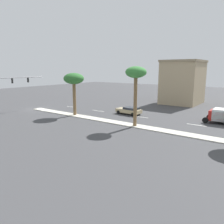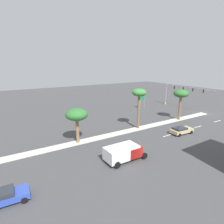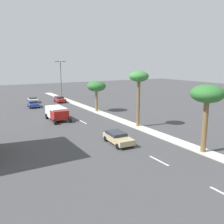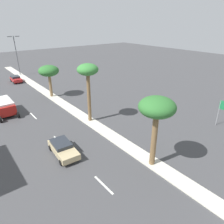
{
  "view_description": "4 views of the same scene",
  "coord_description": "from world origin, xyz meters",
  "px_view_note": "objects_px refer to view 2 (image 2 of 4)",
  "views": [
    {
      "loc": [
        26.57,
        38.52,
        8.07
      ],
      "look_at": [
        3.34,
        21.5,
        2.4
      ],
      "focal_mm": 35.28,
      "sensor_mm": 36.0,
      "label": 1
    },
    {
      "loc": [
        -28.45,
        47.76,
        13.21
      ],
      "look_at": [
        2.8,
        28.0,
        3.68
      ],
      "focal_mm": 30.17,
      "sensor_mm": 36.0,
      "label": 2
    },
    {
      "loc": [
        -21.48,
        -5.95,
        9.63
      ],
      "look_at": [
        -1.36,
        28.38,
        1.52
      ],
      "focal_mm": 39.26,
      "sensor_mm": 36.0,
      "label": 3
    },
    {
      "loc": [
        -14.08,
        -0.31,
        13.66
      ],
      "look_at": [
        1.07,
        19.09,
        2.64
      ],
      "focal_mm": 33.13,
      "sensor_mm": 36.0,
      "label": 4
    }
  ],
  "objects_px": {
    "traffic_signal_gantry": "(177,92)",
    "palm_tree_trailing": "(181,95)",
    "sedan_tan_left": "(181,130)",
    "sedan_blue_outboard": "(6,196)",
    "box_truck": "(124,152)",
    "palm_tree_outboard": "(139,95)",
    "palm_tree_rear": "(77,115)",
    "directional_road_sign": "(142,100)"
  },
  "relations": [
    {
      "from": "traffic_signal_gantry",
      "to": "directional_road_sign",
      "type": "xyz_separation_m",
      "value": [
        3.82,
        10.8,
        -1.89
      ]
    },
    {
      "from": "palm_tree_outboard",
      "to": "palm_tree_rear",
      "type": "bearing_deg",
      "value": 90.87
    },
    {
      "from": "palm_tree_outboard",
      "to": "box_truck",
      "type": "relative_size",
      "value": 1.4
    },
    {
      "from": "directional_road_sign",
      "to": "palm_tree_trailing",
      "type": "relative_size",
      "value": 0.51
    },
    {
      "from": "sedan_blue_outboard",
      "to": "directional_road_sign",
      "type": "bearing_deg",
      "value": -58.29
    },
    {
      "from": "palm_tree_trailing",
      "to": "sedan_blue_outboard",
      "type": "relative_size",
      "value": 1.81
    },
    {
      "from": "directional_road_sign",
      "to": "sedan_blue_outboard",
      "type": "height_order",
      "value": "directional_road_sign"
    },
    {
      "from": "palm_tree_trailing",
      "to": "box_truck",
      "type": "xyz_separation_m",
      "value": [
        -8.86,
        22.67,
        -4.93
      ]
    },
    {
      "from": "directional_road_sign",
      "to": "palm_tree_rear",
      "type": "xyz_separation_m",
      "value": [
        -13.61,
        26.33,
        2.22
      ]
    },
    {
      "from": "sedan_blue_outboard",
      "to": "box_truck",
      "type": "bearing_deg",
      "value": -87.48
    },
    {
      "from": "sedan_tan_left",
      "to": "box_truck",
      "type": "height_order",
      "value": "box_truck"
    },
    {
      "from": "palm_tree_trailing",
      "to": "sedan_tan_left",
      "type": "distance_m",
      "value": 11.1
    },
    {
      "from": "directional_road_sign",
      "to": "palm_tree_trailing",
      "type": "bearing_deg",
      "value": 178.21
    },
    {
      "from": "directional_road_sign",
      "to": "box_truck",
      "type": "bearing_deg",
      "value": 134.45
    },
    {
      "from": "sedan_tan_left",
      "to": "box_truck",
      "type": "xyz_separation_m",
      "value": [
        -2.49,
        15.4,
        0.52
      ]
    },
    {
      "from": "palm_tree_rear",
      "to": "sedan_blue_outboard",
      "type": "xyz_separation_m",
      "value": [
        -9.7,
        11.38,
        -4.21
      ]
    },
    {
      "from": "directional_road_sign",
      "to": "palm_tree_trailing",
      "type": "distance_m",
      "value": 14.23
    },
    {
      "from": "traffic_signal_gantry",
      "to": "sedan_tan_left",
      "type": "bearing_deg",
      "value": 131.47
    },
    {
      "from": "traffic_signal_gantry",
      "to": "palm_tree_rear",
      "type": "height_order",
      "value": "traffic_signal_gantry"
    },
    {
      "from": "traffic_signal_gantry",
      "to": "directional_road_sign",
      "type": "relative_size",
      "value": 4.45
    },
    {
      "from": "sedan_blue_outboard",
      "to": "sedan_tan_left",
      "type": "xyz_separation_m",
      "value": [
        3.13,
        -30.01,
        -0.01
      ]
    },
    {
      "from": "palm_tree_trailing",
      "to": "box_truck",
      "type": "bearing_deg",
      "value": 111.34
    },
    {
      "from": "palm_tree_outboard",
      "to": "sedan_blue_outboard",
      "type": "xyz_separation_m",
      "value": [
        -9.9,
        24.85,
        -6.43
      ]
    },
    {
      "from": "sedan_blue_outboard",
      "to": "box_truck",
      "type": "distance_m",
      "value": 14.64
    },
    {
      "from": "directional_road_sign",
      "to": "box_truck",
      "type": "distance_m",
      "value": 32.4
    },
    {
      "from": "directional_road_sign",
      "to": "traffic_signal_gantry",
      "type": "bearing_deg",
      "value": -109.5
    },
    {
      "from": "palm_tree_trailing",
      "to": "sedan_blue_outboard",
      "type": "distance_m",
      "value": 38.86
    },
    {
      "from": "palm_tree_trailing",
      "to": "sedan_tan_left",
      "type": "xyz_separation_m",
      "value": [
        -6.37,
        7.27,
        -5.45
      ]
    },
    {
      "from": "traffic_signal_gantry",
      "to": "directional_road_sign",
      "type": "distance_m",
      "value": 11.61
    },
    {
      "from": "palm_tree_trailing",
      "to": "box_truck",
      "type": "relative_size",
      "value": 1.22
    },
    {
      "from": "palm_tree_outboard",
      "to": "palm_tree_rear",
      "type": "distance_m",
      "value": 13.65
    },
    {
      "from": "traffic_signal_gantry",
      "to": "box_truck",
      "type": "bearing_deg",
      "value": 119.06
    },
    {
      "from": "palm_tree_outboard",
      "to": "palm_tree_rear",
      "type": "relative_size",
      "value": 1.39
    },
    {
      "from": "palm_tree_outboard",
      "to": "box_truck",
      "type": "height_order",
      "value": "palm_tree_outboard"
    },
    {
      "from": "palm_tree_trailing",
      "to": "directional_road_sign",
      "type": "bearing_deg",
      "value": -1.79
    },
    {
      "from": "palm_tree_rear",
      "to": "sedan_tan_left",
      "type": "bearing_deg",
      "value": -109.43
    },
    {
      "from": "traffic_signal_gantry",
      "to": "palm_tree_trailing",
      "type": "relative_size",
      "value": 2.28
    },
    {
      "from": "box_truck",
      "to": "palm_tree_outboard",
      "type": "bearing_deg",
      "value": -47.87
    },
    {
      "from": "palm_tree_trailing",
      "to": "sedan_blue_outboard",
      "type": "xyz_separation_m",
      "value": [
        -9.5,
        37.29,
        -5.44
      ]
    },
    {
      "from": "sedan_tan_left",
      "to": "sedan_blue_outboard",
      "type": "bearing_deg",
      "value": 95.95
    },
    {
      "from": "palm_tree_trailing",
      "to": "sedan_tan_left",
      "type": "height_order",
      "value": "palm_tree_trailing"
    },
    {
      "from": "palm_tree_outboard",
      "to": "sedan_tan_left",
      "type": "xyz_separation_m",
      "value": [
        -6.77,
        -5.16,
        -6.43
      ]
    }
  ]
}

